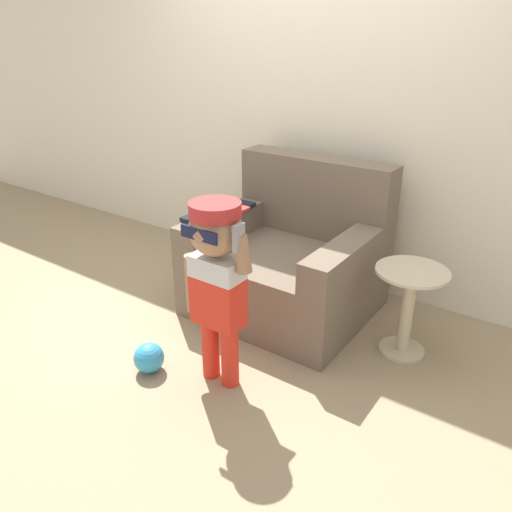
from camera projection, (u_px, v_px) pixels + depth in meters
ground_plane at (252, 303)px, 3.46m from camera, size 10.00×10.00×0.00m
wall_back at (311, 98)px, 3.46m from camera, size 10.00×0.05×2.60m
armchair at (290, 260)px, 3.31m from camera, size 1.11×0.96×0.97m
person_child at (217, 268)px, 2.44m from camera, size 0.41×0.31×1.00m
side_table at (408, 304)px, 2.82m from camera, size 0.40×0.40×0.53m
toy_ball at (149, 358)px, 2.74m from camera, size 0.17×0.17×0.17m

